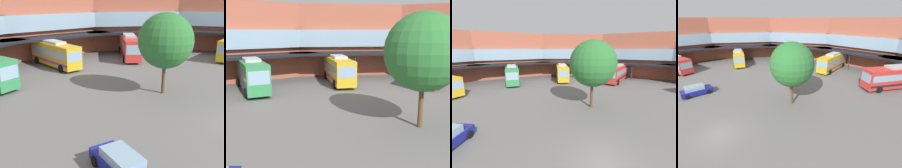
# 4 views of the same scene
# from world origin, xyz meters

# --- Properties ---
(station_building) EXTENTS (81.47, 39.10, 11.34)m
(station_building) POSITION_xyz_m (-0.00, 25.68, 5.70)
(station_building) COLOR #AD5942
(station_building) RESTS_ON ground
(bus_1) EXTENTS (10.35, 9.77, 3.98)m
(bus_1) POSITION_xyz_m (16.03, 22.91, 2.01)
(bus_1) COLOR red
(bus_1) RESTS_ON ground
(bus_3) EXTENTS (3.42, 10.41, 4.00)m
(bus_3) POSITION_xyz_m (-7.68, 26.88, 2.02)
(bus_3) COLOR #338C4C
(bus_3) RESTS_ON ground
(bus_4) EXTENTS (4.15, 10.62, 3.88)m
(bus_4) POSITION_xyz_m (3.81, 27.70, 1.96)
(bus_4) COLOR gold
(bus_4) RESTS_ON ground
(plaza_tree) EXTENTS (5.79, 5.79, 8.59)m
(plaza_tree) POSITION_xyz_m (3.34, 9.33, 5.68)
(plaza_tree) COLOR brown
(plaza_tree) RESTS_ON ground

